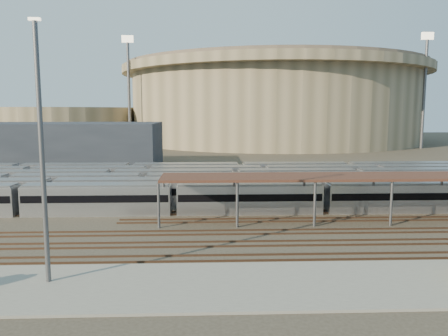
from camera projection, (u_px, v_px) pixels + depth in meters
name	position (u px, v px, depth m)	size (l,w,h in m)	color
ground	(233.00, 230.00, 46.77)	(420.00, 420.00, 0.00)	#383026
apron	(176.00, 286.00, 31.71)	(50.00, 9.00, 0.20)	gray
subway_trains	(233.00, 185.00, 64.90)	(125.82, 23.90, 3.60)	silver
inspection_shed	(419.00, 178.00, 50.90)	(60.30, 6.00, 5.30)	#505055
empty_tracks	(236.00, 244.00, 41.80)	(170.00, 9.62, 0.18)	#4C3323
stadium	(273.00, 102.00, 184.26)	(124.00, 124.00, 32.50)	gray
secondary_arena	(63.00, 125.00, 172.42)	(56.00, 56.00, 14.00)	gray
service_building	(66.00, 145.00, 99.30)	(42.00, 20.00, 10.00)	#1E232D
floodlight_0	(129.00, 88.00, 151.94)	(4.00, 1.00, 38.40)	#505055
floodlight_2	(425.00, 87.00, 145.76)	(4.00, 1.00, 38.40)	#505055
floodlight_3	(192.00, 94.00, 202.22)	(4.00, 1.00, 38.40)	#505055
yard_light_pole	(42.00, 153.00, 31.08)	(0.82, 0.36, 18.87)	#505055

